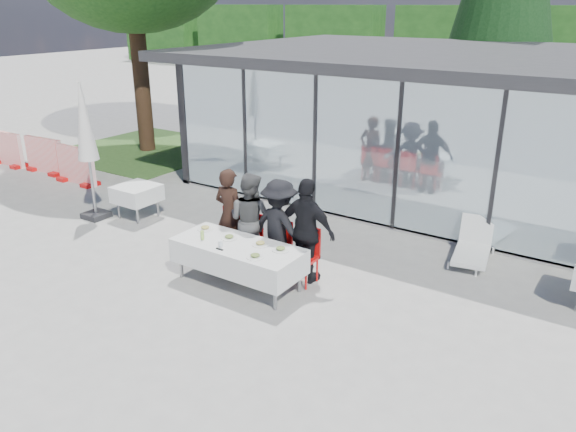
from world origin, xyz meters
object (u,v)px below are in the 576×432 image
object	(u,v)px
diner_b	(250,220)
market_umbrella	(85,131)
diner_chair_b	(250,237)
lounger	(473,246)
diner_chair_c	(279,245)
plate_a	(205,228)
dining_table	(238,256)
diner_d	(307,231)
plate_c	(260,244)
juice_bottle	(202,235)
diner_c	(279,227)
diner_chair_d	(306,252)
folded_eyeglasses	(220,249)
diner_chair_a	(229,231)
diner_a	(230,214)
plate_extra	(255,256)
plate_d	(281,249)
plate_b	(229,237)
spare_table_left	(137,194)

from	to	relation	value
diner_b	market_umbrella	distance (m)	4.47
diner_chair_b	lounger	xyz separation A→B (m)	(3.33, 2.53, -0.28)
diner_chair_c	plate_a	size ratio (longest dim) A/B	3.44
dining_table	diner_b	bearing A→B (deg)	112.94
diner_chair_b	diner_d	xyz separation A→B (m)	(1.20, 0.03, 0.38)
plate_c	juice_bottle	size ratio (longest dim) A/B	1.84
diner_c	diner_d	size ratio (longest dim) A/B	0.94
diner_chair_d	folded_eyeglasses	xyz separation A→B (m)	(-0.98, -1.09, 0.22)
plate_a	market_umbrella	size ratio (longest dim) A/B	0.09
diner_b	diner_chair_b	world-z (taller)	diner_b
diner_chair_a	diner_a	bearing A→B (deg)	90.00
dining_table	diner_c	bearing A→B (deg)	68.42
diner_chair_c	plate_extra	distance (m)	1.07
dining_table	diner_d	world-z (taller)	diner_d
diner_chair_c	lounger	world-z (taller)	diner_chair_c
plate_d	plate_b	bearing A→B (deg)	-175.56
dining_table	market_umbrella	xyz separation A→B (m)	(-4.66, 0.73, 1.44)
diner_chair_a	spare_table_left	distance (m)	3.12
diner_chair_a	plate_c	world-z (taller)	diner_chair_a
dining_table	lounger	distance (m)	4.45
plate_d	folded_eyeglasses	distance (m)	1.00
plate_extra	folded_eyeglasses	world-z (taller)	plate_extra
dining_table	plate_extra	bearing A→B (deg)	-24.82
folded_eyeglasses	diner_a	bearing A→B (deg)	121.91
juice_bottle	market_umbrella	xyz separation A→B (m)	(-4.03, 0.91, 1.15)
plate_a	spare_table_left	distance (m)	3.19
diner_chair_d	plate_b	size ratio (longest dim) A/B	3.44
lounger	diner_a	bearing A→B (deg)	-146.74
market_umbrella	plate_extra	bearing A→B (deg)	-10.73
lounger	diner_b	bearing A→B (deg)	-143.17
diner_b	dining_table	bearing A→B (deg)	110.82
diner_chair_a	plate_extra	xyz separation A→B (m)	(1.36, -1.01, 0.24)
diner_a	lounger	world-z (taller)	diner_a
diner_d	spare_table_left	size ratio (longest dim) A/B	2.13
diner_d	plate_a	distance (m)	1.86
lounger	plate_extra	bearing A→B (deg)	-124.65
diner_chair_c	diner_chair_d	xyz separation A→B (m)	(0.56, 0.00, 0.00)
diner_d	diner_chair_d	bearing A→B (deg)	92.06
dining_table	plate_a	xyz separation A→B (m)	(-0.89, 0.19, 0.24)
diner_chair_a	folded_eyeglasses	distance (m)	1.31
diner_b	plate_b	size ratio (longest dim) A/B	6.12
plate_extra	diner_chair_a	bearing A→B (deg)	143.50
juice_bottle	plate_c	bearing A→B (deg)	20.40
diner_b	market_umbrella	xyz separation A→B (m)	(-4.33, -0.05, 1.11)
diner_chair_b	diner_d	bearing A→B (deg)	1.45
diner_c	folded_eyeglasses	xyz separation A→B (m)	(-0.42, -1.12, -0.10)
diner_chair_d	juice_bottle	distance (m)	1.78
diner_b	spare_table_left	size ratio (longest dim) A/B	2.02
diner_chair_c	diner_d	size ratio (longest dim) A/B	0.53
plate_b	plate_c	distance (m)	0.61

